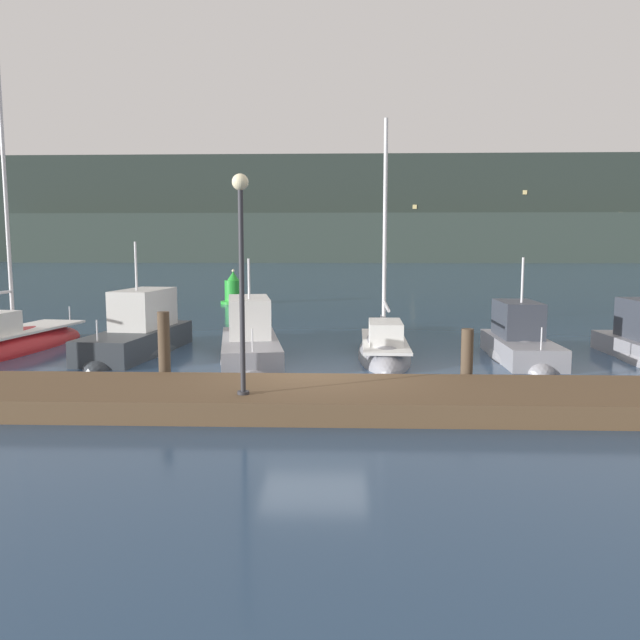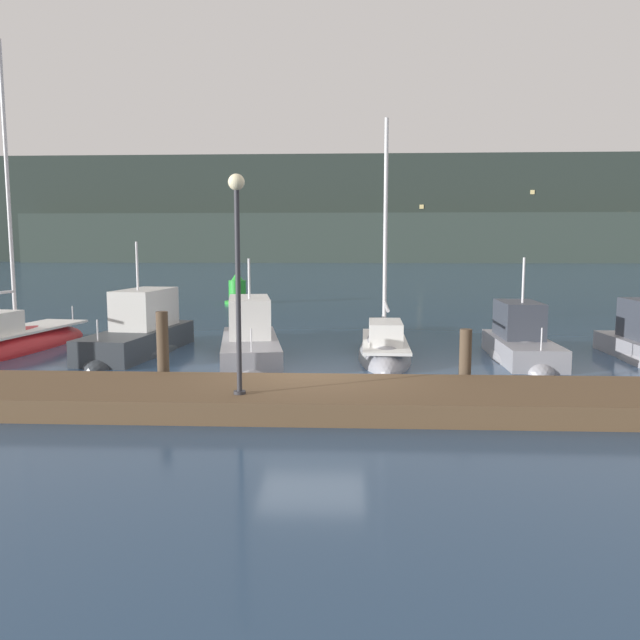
% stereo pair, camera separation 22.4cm
% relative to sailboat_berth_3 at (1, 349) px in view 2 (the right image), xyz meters
% --- Properties ---
extents(ground_plane, '(400.00, 400.00, 0.00)m').
position_rel_sailboat_berth_3_xyz_m(ground_plane, '(10.04, -4.53, -0.13)').
color(ground_plane, navy).
extents(dock, '(44.44, 2.80, 0.45)m').
position_rel_sailboat_berth_3_xyz_m(dock, '(10.04, -6.12, 0.10)').
color(dock, brown).
rests_on(dock, ground).
extents(mooring_pile_2, '(0.28, 0.28, 1.83)m').
position_rel_sailboat_berth_3_xyz_m(mooring_pile_2, '(6.51, -4.47, 0.79)').
color(mooring_pile_2, '#4C3D2D').
rests_on(mooring_pile_2, ground).
extents(mooring_pile_3, '(0.28, 0.28, 1.46)m').
position_rel_sailboat_berth_3_xyz_m(mooring_pile_3, '(13.58, -4.47, 0.60)').
color(mooring_pile_3, '#4C3D2D').
rests_on(mooring_pile_3, ground).
extents(sailboat_berth_3, '(3.11, 8.64, 10.38)m').
position_rel_sailboat_berth_3_xyz_m(sailboat_berth_3, '(0.00, 0.00, 0.00)').
color(sailboat_berth_3, red).
rests_on(sailboat_berth_3, ground).
extents(motorboat_berth_4, '(2.50, 5.92, 4.08)m').
position_rel_sailboat_berth_3_xyz_m(motorboat_berth_4, '(4.30, 0.32, 0.21)').
color(motorboat_berth_4, '#2D3338').
rests_on(motorboat_berth_4, ground).
extents(motorboat_berth_5, '(2.71, 5.89, 3.51)m').
position_rel_sailboat_berth_3_xyz_m(motorboat_berth_5, '(7.97, -0.70, 0.19)').
color(motorboat_berth_5, gray).
rests_on(motorboat_berth_5, ground).
extents(sailboat_berth_6, '(1.70, 5.78, 7.86)m').
position_rel_sailboat_berth_3_xyz_m(sailboat_berth_6, '(11.97, -0.05, -0.02)').
color(sailboat_berth_6, gray).
rests_on(sailboat_berth_6, ground).
extents(motorboat_berth_7, '(1.74, 4.76, 3.68)m').
position_rel_sailboat_berth_3_xyz_m(motorboat_berth_7, '(15.99, -0.27, 0.12)').
color(motorboat_berth_7, gray).
rests_on(motorboat_berth_7, ground).
extents(channel_buoy, '(1.48, 1.48, 1.98)m').
position_rel_sailboat_berth_3_xyz_m(channel_buoy, '(4.42, 16.89, 0.61)').
color(channel_buoy, green).
rests_on(channel_buoy, ground).
extents(dock_lamppost, '(0.32, 0.32, 4.28)m').
position_rel_sailboat_berth_3_xyz_m(dock_lamppost, '(8.74, -6.79, 3.16)').
color(dock_lamppost, '#2D2D33').
rests_on(dock_lamppost, dock).
extents(hillside_backdrop, '(240.00, 23.00, 21.01)m').
position_rel_sailboat_berth_3_xyz_m(hillside_backdrop, '(11.43, 111.78, 9.54)').
color(hillside_backdrop, '#28332D').
rests_on(hillside_backdrop, ground).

